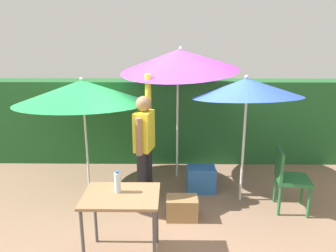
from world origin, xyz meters
The scene contains 11 objects.
ground_plane centered at (0.00, 0.00, 0.00)m, with size 24.00×24.00×0.00m, color #937056.
hedge_row centered at (0.00, 1.87, 0.81)m, with size 8.00×0.70×1.62m, color #23602D.
umbrella_rainbow centered at (1.09, 0.08, 1.70)m, with size 1.53×1.53×1.92m.
umbrella_orange centered at (0.17, 0.94, 2.04)m, with size 1.96×1.96×2.37m.
umbrella_yellow centered at (-1.31, 0.49, 1.59)m, with size 2.02×2.03×1.81m.
person_vendor centered at (-0.34, 0.02, 0.93)m, with size 0.29×0.56×1.88m.
chair_plastic centered at (1.68, -0.18, 0.51)m, with size 0.51×0.51×0.89m.
cooler_box centered at (0.53, 0.38, 0.20)m, with size 0.45×0.33×0.41m, color #2D6BB7.
crate_cardboard centered at (0.20, -0.44, 0.15)m, with size 0.42×0.28×0.30m, color #9E7A4C.
folding_table centered at (-0.48, -1.23, 0.66)m, with size 0.80×0.60×0.75m.
bottle_water centered at (-0.52, -1.18, 0.87)m, with size 0.07×0.07×0.24m.
Camera 1 is at (0.05, -4.16, 2.27)m, focal length 32.83 mm.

